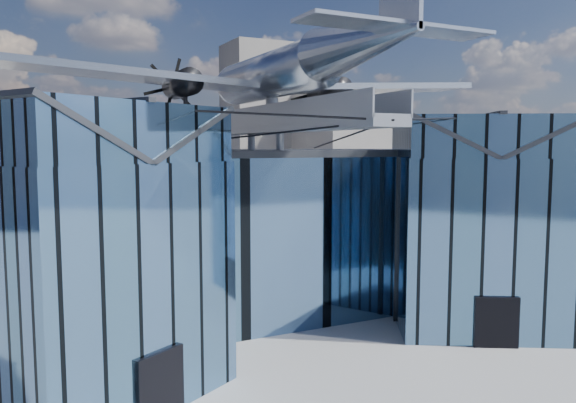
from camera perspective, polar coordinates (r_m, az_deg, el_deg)
name	(u,v)px	position (r m, az deg, el deg)	size (l,w,h in m)	color
ground_plane	(305,345)	(29.51, 1.77, -14.40)	(120.00, 120.00, 0.00)	gray
museum	(260,224)	(33.29, -2.91, -2.27)	(32.88, 24.50, 17.60)	teal
bg_towers	(134,147)	(76.34, -15.38, 5.36)	(77.00, 24.50, 26.00)	gray
tree_side_e	(527,217)	(55.60, 23.11, -1.50)	(3.77, 3.77, 5.38)	#351E15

